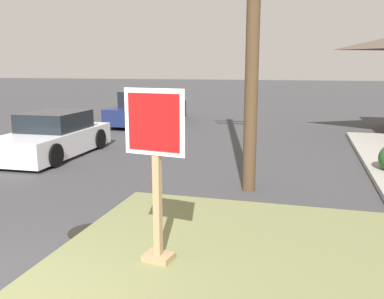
# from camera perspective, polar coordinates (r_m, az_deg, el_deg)

# --- Properties ---
(grass_corner_patch) EXTENTS (4.60, 5.64, 0.08)m
(grass_corner_patch) POSITION_cam_1_polar(r_m,az_deg,el_deg) (5.21, 4.07, -17.13)
(grass_corner_patch) COLOR olive
(grass_corner_patch) RESTS_ON ground
(stop_sign) EXTENTS (0.80, 0.33, 2.19)m
(stop_sign) POSITION_cam_1_polar(r_m,az_deg,el_deg) (5.13, -4.94, -3.82)
(stop_sign) COLOR #A3845B
(stop_sign) RESTS_ON grass_corner_patch
(manhole_cover) EXTENTS (0.70, 0.70, 0.02)m
(manhole_cover) POSITION_cam_1_polar(r_m,az_deg,el_deg) (6.73, -13.72, -10.94)
(manhole_cover) COLOR black
(manhole_cover) RESTS_ON ground
(parked_sedan_white) EXTENTS (1.94, 4.13, 1.25)m
(parked_sedan_white) POSITION_cam_1_polar(r_m,az_deg,el_deg) (12.56, -18.58, 1.65)
(parked_sedan_white) COLOR silver
(parked_sedan_white) RESTS_ON ground
(pickup_truck_navy) EXTENTS (2.08, 5.51, 1.48)m
(pickup_truck_navy) POSITION_cam_1_polar(r_m,az_deg,el_deg) (18.98, -6.05, 5.49)
(pickup_truck_navy) COLOR #19234C
(pickup_truck_navy) RESTS_ON ground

